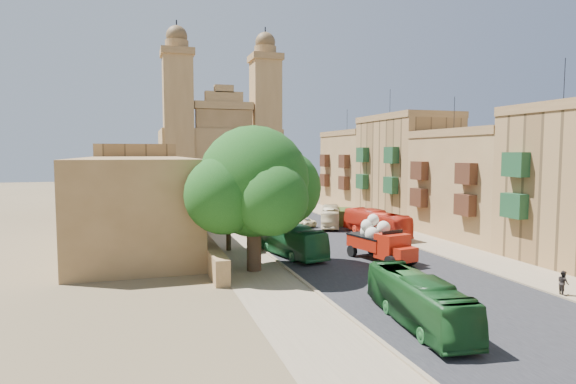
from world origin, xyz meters
TOP-DOWN VIEW (x-y plane):
  - ground at (0.00, 0.00)m, footprint 260.00×260.00m
  - road_surface at (0.00, 30.00)m, footprint 14.00×140.00m
  - sidewalk_east at (9.50, 30.00)m, footprint 5.00×140.00m
  - sidewalk_west at (-9.50, 30.00)m, footprint 5.00×140.00m
  - kerb_east at (7.00, 30.00)m, footprint 0.25×140.00m
  - kerb_west at (-7.00, 30.00)m, footprint 0.25×140.00m
  - townhouse_b at (15.95, 11.00)m, footprint 9.00×14.00m
  - townhouse_c at (15.95, 25.00)m, footprint 9.00×14.00m
  - townhouse_d at (15.95, 39.00)m, footprint 9.00×14.00m
  - west_wall at (-12.50, 20.00)m, footprint 1.00×40.00m
  - west_building_low at (-18.00, 18.00)m, footprint 10.00×28.00m
  - west_building_mid at (-18.00, 44.00)m, footprint 10.00×22.00m
  - church at (-0.00, 78.61)m, footprint 28.00×22.50m
  - ficus_tree at (-9.40, 4.01)m, footprint 10.90×10.03m
  - street_tree_a at (-10.00, 12.00)m, footprint 3.14×3.14m
  - street_tree_b at (-10.00, 24.00)m, footprint 2.80×2.80m
  - street_tree_c at (-10.00, 36.00)m, footprint 3.39×3.39m
  - street_tree_d at (-10.00, 48.00)m, footprint 3.11×3.11m
  - red_truck at (1.19, 4.12)m, footprint 3.74×6.77m
  - olive_pickup at (6.50, 23.62)m, footprint 3.65×5.02m
  - bus_green_south at (-4.00, -9.65)m, footprint 3.17×9.35m
  - bus_green_north at (-5.44, 8.65)m, footprint 4.44×10.06m
  - bus_red_east at (6.50, 15.07)m, footprint 3.45×9.99m
  - bus_cream_east at (4.21, 22.39)m, footprint 5.19×8.72m
  - car_blue_a at (-4.53, 19.14)m, footprint 1.80×4.10m
  - car_white_a at (-2.61, 27.90)m, footprint 2.20×3.50m
  - car_cream at (1.00, 23.58)m, footprint 2.89×4.36m
  - car_dkblue at (-4.74, 46.89)m, footprint 2.41×4.86m
  - car_white_b at (2.63, 41.27)m, footprint 3.10×4.52m
  - car_blue_b at (-4.16, 59.79)m, footprint 2.13×4.02m
  - pedestrian_a at (7.83, 11.76)m, footprint 0.72×0.48m
  - pedestrian_b at (7.50, -7.86)m, footprint 0.79×0.90m
  - pedestrian_c at (9.97, 16.16)m, footprint 0.73×1.21m

SIDE VIEW (x-z plane):
  - ground at x=0.00m, z-range 0.00..0.00m
  - road_surface at x=0.00m, z-range 0.00..0.01m
  - sidewalk_east at x=9.50m, z-range 0.00..0.01m
  - sidewalk_west at x=-9.50m, z-range 0.00..0.01m
  - kerb_east at x=7.00m, z-range 0.00..0.12m
  - kerb_west at x=-7.00m, z-range 0.00..0.12m
  - car_white_a at x=-2.61m, z-range 0.00..1.09m
  - car_cream at x=1.00m, z-range 0.00..1.11m
  - car_blue_b at x=-4.16m, z-range 0.00..1.26m
  - car_dkblue at x=-4.74m, z-range 0.00..1.36m
  - car_blue_a at x=-4.53m, z-range 0.00..1.37m
  - car_white_b at x=2.63m, z-range 0.00..1.43m
  - pedestrian_b at x=7.50m, z-range 0.00..1.55m
  - west_wall at x=-12.50m, z-range 0.00..1.80m
  - olive_pickup at x=6.50m, z-range -0.02..1.88m
  - pedestrian_c at x=9.97m, z-range 0.00..1.92m
  - pedestrian_a at x=7.83m, z-range 0.00..1.93m
  - bus_cream_east at x=4.21m, z-range 0.00..2.40m
  - bus_green_south at x=-4.00m, z-range 0.00..2.55m
  - bus_red_east at x=6.50m, z-range 0.00..2.72m
  - bus_green_north at x=-5.44m, z-range 0.00..2.73m
  - red_truck at x=1.19m, z-range -0.23..3.53m
  - street_tree_b at x=-10.00m, z-range 0.72..5.02m
  - street_tree_d at x=-10.00m, z-range 0.81..5.58m
  - street_tree_a at x=-10.00m, z-range 0.81..5.64m
  - street_tree_c at x=-10.00m, z-range 0.89..6.10m
  - west_building_low at x=-18.00m, z-range 0.00..8.40m
  - west_building_mid at x=-18.00m, z-range 0.00..10.00m
  - townhouse_b at x=15.95m, z-range -1.79..13.11m
  - townhouse_d at x=15.95m, z-range -1.79..14.11m
  - ficus_tree at x=-9.40m, z-range 0.99..11.90m
  - townhouse_c at x=15.95m, z-range -1.79..15.61m
  - church at x=0.00m, z-range -8.63..27.67m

